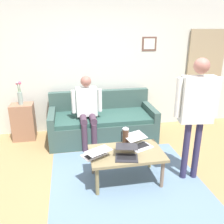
% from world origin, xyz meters
% --- Properties ---
extents(ground_plane, '(7.68, 7.68, 0.00)m').
position_xyz_m(ground_plane, '(0.00, 0.00, 0.00)').
color(ground_plane, '#9C7D4E').
extents(area_rug, '(2.13, 2.10, 0.01)m').
position_xyz_m(area_rug, '(-0.12, -0.07, 0.00)').
color(area_rug, slate).
rests_on(area_rug, ground_plane).
extents(back_wall, '(7.04, 0.11, 2.70)m').
position_xyz_m(back_wall, '(-0.00, -2.20, 1.35)').
color(back_wall, silver).
rests_on(back_wall, ground_plane).
extents(interior_door, '(0.82, 0.09, 2.05)m').
position_xyz_m(interior_door, '(-2.34, -2.11, 1.02)').
color(interior_door, tan).
rests_on(interior_door, ground_plane).
extents(couch, '(2.02, 0.91, 0.88)m').
position_xyz_m(couch, '(0.01, -1.64, 0.30)').
color(couch, '#37514A').
rests_on(couch, ground_plane).
extents(coffee_table, '(1.03, 0.63, 0.45)m').
position_xyz_m(coffee_table, '(-0.12, -0.17, 0.40)').
color(coffee_table, olive).
rests_on(coffee_table, ground_plane).
extents(laptop_left, '(0.36, 0.39, 0.13)m').
position_xyz_m(laptop_left, '(-0.09, -0.04, 0.50)').
color(laptop_left, '#28282D').
rests_on(laptop_left, coffee_table).
extents(laptop_center, '(0.43, 0.45, 0.14)m').
position_xyz_m(laptop_center, '(-0.34, -0.32, 0.50)').
color(laptop_center, silver).
rests_on(laptop_center, coffee_table).
extents(laptop_right, '(0.43, 0.42, 0.11)m').
position_xyz_m(laptop_right, '(0.31, -0.14, 0.50)').
color(laptop_right, silver).
rests_on(laptop_right, coffee_table).
extents(french_press, '(0.11, 0.09, 0.28)m').
position_xyz_m(french_press, '(-0.16, -0.40, 0.58)').
color(french_press, '#4C3323').
rests_on(french_press, coffee_table).
extents(side_shelf, '(0.42, 0.32, 0.71)m').
position_xyz_m(side_shelf, '(1.52, -1.86, 0.36)').
color(side_shelf, '#93674D').
rests_on(side_shelf, ground_plane).
extents(flower_vase, '(0.10, 0.09, 0.44)m').
position_xyz_m(flower_vase, '(1.52, -1.86, 0.89)').
color(flower_vase, '#8DA39A').
rests_on(flower_vase, side_shelf).
extents(person_standing, '(0.61, 0.24, 1.74)m').
position_xyz_m(person_standing, '(-1.04, -0.07, 1.11)').
color(person_standing, '#322E51').
rests_on(person_standing, ground_plane).
extents(person_seated, '(0.55, 0.51, 1.28)m').
position_xyz_m(person_seated, '(0.31, -1.41, 0.73)').
color(person_seated, '#463141').
rests_on(person_seated, ground_plane).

